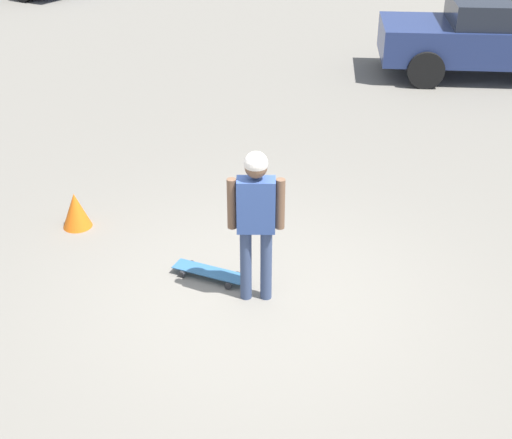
% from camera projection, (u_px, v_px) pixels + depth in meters
% --- Properties ---
extents(ground_plane, '(220.00, 220.00, 0.00)m').
position_uv_depth(ground_plane, '(256.00, 297.00, 7.68)').
color(ground_plane, gray).
extents(person, '(0.45, 0.43, 1.70)m').
position_uv_depth(person, '(256.00, 210.00, 7.16)').
color(person, '#38476B').
rests_on(person, ground_plane).
extents(skateboard, '(0.87, 0.49, 0.09)m').
position_uv_depth(skateboard, '(209.00, 272.00, 7.98)').
color(skateboard, '#336693').
rests_on(skateboard, ground_plane).
extents(car_parked_near, '(4.45, 4.08, 1.52)m').
position_uv_depth(car_parked_near, '(493.00, 36.00, 14.02)').
color(car_parked_near, navy).
rests_on(car_parked_near, ground_plane).
extents(traffic_cone, '(0.37, 0.37, 0.46)m').
position_uv_depth(traffic_cone, '(76.00, 210.00, 8.92)').
color(traffic_cone, orange).
rests_on(traffic_cone, ground_plane).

